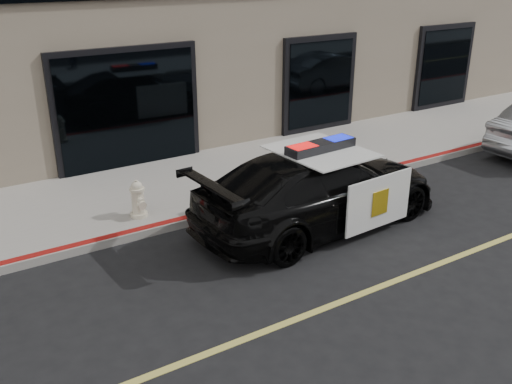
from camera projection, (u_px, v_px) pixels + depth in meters
ground at (364, 293)px, 8.59m from camera, size 120.00×120.00×0.00m
sidewalk_n at (204, 181)px, 12.66m from camera, size 60.00×3.50×0.15m
police_car at (319, 188)px, 10.51m from camera, size 2.67×5.26×1.64m
fire_hydrant at (138, 200)px, 10.64m from camera, size 0.33×0.46×0.72m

